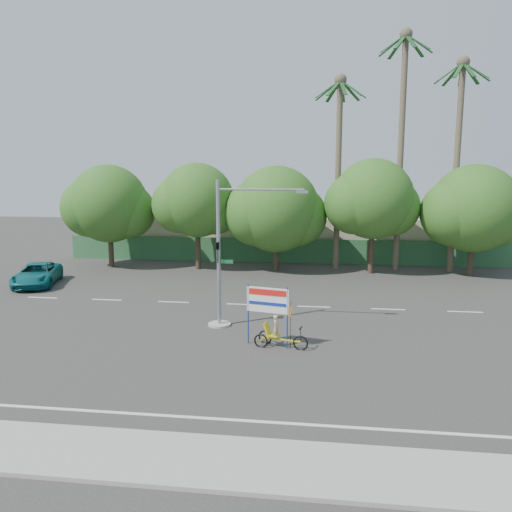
# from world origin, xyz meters

# --- Properties ---
(ground) EXTENTS (120.00, 120.00, 0.00)m
(ground) POSITION_xyz_m (0.00, 0.00, 0.00)
(ground) COLOR #33302D
(ground) RESTS_ON ground
(sidewalk_near) EXTENTS (50.00, 2.40, 0.12)m
(sidewalk_near) POSITION_xyz_m (0.00, -7.50, 0.06)
(sidewalk_near) COLOR gray
(sidewalk_near) RESTS_ON ground
(fence) EXTENTS (38.00, 0.08, 2.00)m
(fence) POSITION_xyz_m (0.00, 21.50, 1.00)
(fence) COLOR #336B3D
(fence) RESTS_ON ground
(building_left) EXTENTS (12.00, 8.00, 4.00)m
(building_left) POSITION_xyz_m (-10.00, 26.00, 2.00)
(building_left) COLOR beige
(building_left) RESTS_ON ground
(building_right) EXTENTS (14.00, 8.00, 3.60)m
(building_right) POSITION_xyz_m (8.00, 26.00, 1.80)
(building_right) COLOR beige
(building_right) RESTS_ON ground
(tree_far_left) EXTENTS (7.14, 6.00, 7.96)m
(tree_far_left) POSITION_xyz_m (-14.05, 18.00, 4.76)
(tree_far_left) COLOR #473828
(tree_far_left) RESTS_ON ground
(tree_left) EXTENTS (6.66, 5.60, 8.07)m
(tree_left) POSITION_xyz_m (-7.05, 18.00, 5.06)
(tree_left) COLOR #473828
(tree_left) RESTS_ON ground
(tree_center) EXTENTS (7.62, 6.40, 7.85)m
(tree_center) POSITION_xyz_m (-1.05, 18.00, 4.47)
(tree_center) COLOR #473828
(tree_center) RESTS_ON ground
(tree_right) EXTENTS (6.90, 5.80, 8.36)m
(tree_right) POSITION_xyz_m (5.95, 18.00, 5.24)
(tree_right) COLOR #473828
(tree_right) RESTS_ON ground
(tree_far_right) EXTENTS (7.38, 6.20, 7.94)m
(tree_far_right) POSITION_xyz_m (12.95, 18.00, 4.64)
(tree_far_right) COLOR #473828
(tree_far_right) RESTS_ON ground
(palm_tall) EXTENTS (3.73, 3.79, 17.45)m
(palm_tall) POSITION_xyz_m (8.00, 19.50, 10.46)
(palm_tall) COLOR #70604C
(palm_tall) RESTS_ON ground
(palm_mid) EXTENTS (3.73, 3.79, 15.45)m
(palm_mid) POSITION_xyz_m (12.00, 19.50, 9.40)
(palm_mid) COLOR #70604C
(palm_mid) RESTS_ON ground
(palm_short) EXTENTS (3.73, 3.79, 14.45)m
(palm_short) POSITION_xyz_m (3.50, 19.50, 8.86)
(palm_short) COLOR #70604C
(palm_short) RESTS_ON ground
(traffic_signal) EXTENTS (4.72, 1.10, 7.00)m
(traffic_signal) POSITION_xyz_m (-2.20, 3.98, 2.92)
(traffic_signal) COLOR gray
(traffic_signal) RESTS_ON ground
(trike_billboard) EXTENTS (2.66, 0.98, 2.67)m
(trike_billboard) POSITION_xyz_m (0.36, 1.36, 1.08)
(trike_billboard) COLOR black
(trike_billboard) RESTS_ON ground
(pickup_truck) EXTENTS (3.78, 5.64, 1.44)m
(pickup_truck) POSITION_xyz_m (-16.17, 11.15, 0.72)
(pickup_truck) COLOR #0F676C
(pickup_truck) RESTS_ON ground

